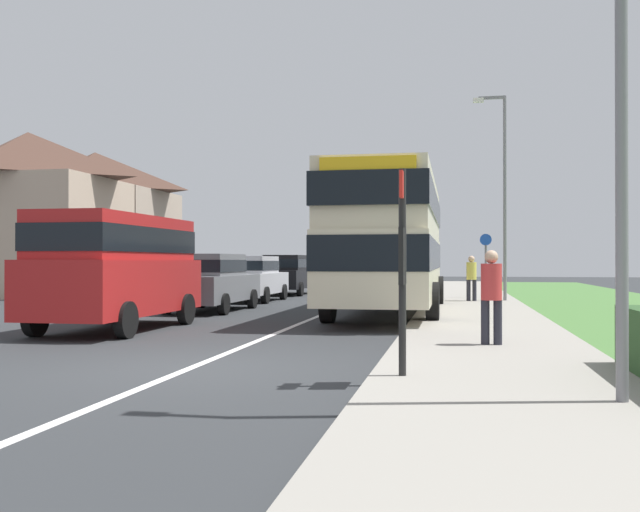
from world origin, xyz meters
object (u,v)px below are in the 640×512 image
at_px(pedestrian_walking_away, 471,276).
at_px(street_lamp_near, 609,11).
at_px(parked_car_grey, 211,280).
at_px(parked_van_red, 117,263).
at_px(bus_stop_sign, 402,257).
at_px(cycle_route_sign, 486,263).
at_px(parked_car_silver, 251,277).
at_px(pedestrian_at_stop, 491,292).
at_px(double_decker_bus, 391,238).
at_px(street_lamp_mid, 502,184).
at_px(parked_car_black, 287,273).

height_order(pedestrian_walking_away, street_lamp_near, street_lamp_near).
distance_m(parked_car_grey, street_lamp_near, 15.77).
relative_size(parked_van_red, bus_stop_sign, 1.95).
xyz_separation_m(parked_van_red, cycle_route_sign, (8.32, 13.50, -0.02)).
xyz_separation_m(parked_car_silver, street_lamp_near, (8.86, -18.06, 3.04)).
xyz_separation_m(pedestrian_at_stop, cycle_route_sign, (0.57, 15.82, 0.45)).
bearing_deg(double_decker_bus, parked_car_grey, 177.60).
height_order(parked_van_red, street_lamp_near, street_lamp_near).
xyz_separation_m(parked_car_silver, cycle_route_sign, (8.52, 2.42, 0.51)).
bearing_deg(parked_van_red, cycle_route_sign, 58.35).
distance_m(parked_car_silver, street_lamp_near, 20.34).
bearing_deg(parked_car_silver, cycle_route_sign, 15.88).
distance_m(parked_car_silver, pedestrian_walking_away, 7.93).
bearing_deg(pedestrian_walking_away, street_lamp_mid, 29.17).
relative_size(parked_car_silver, cycle_route_sign, 1.71).
bearing_deg(bus_stop_sign, double_decker_bus, 95.71).
xyz_separation_m(parked_car_silver, pedestrian_at_stop, (7.95, -13.40, 0.06)).
height_order(parked_car_silver, parked_car_black, parked_car_black).
relative_size(double_decker_bus, parked_van_red, 2.17).
bearing_deg(cycle_route_sign, parked_car_black, 160.22).
bearing_deg(parked_car_silver, double_decker_bus, -44.09).
bearing_deg(street_lamp_near, parked_car_grey, 123.79).
relative_size(parked_car_black, bus_stop_sign, 1.73).
bearing_deg(parked_car_grey, bus_stop_sign, -60.87).
distance_m(pedestrian_walking_away, street_lamp_mid, 3.42).
relative_size(parked_car_silver, street_lamp_mid, 0.59).
bearing_deg(pedestrian_walking_away, pedestrian_at_stop, -89.88).
height_order(double_decker_bus, cycle_route_sign, double_decker_bus).
bearing_deg(parked_van_red, parked_car_grey, 89.50).
bearing_deg(street_lamp_near, bus_stop_sign, 150.24).
bearing_deg(parked_car_silver, pedestrian_at_stop, -59.31).
xyz_separation_m(parked_van_red, street_lamp_near, (8.66, -6.98, 2.51)).
bearing_deg(parked_car_silver, parked_car_grey, -87.26).
bearing_deg(parked_car_grey, parked_car_silver, 92.74).
bearing_deg(double_decker_bus, cycle_route_sign, 69.59).
distance_m(street_lamp_near, street_lamp_mid, 18.30).
relative_size(parked_van_red, street_lamp_mid, 0.70).
relative_size(bus_stop_sign, street_lamp_near, 0.38).
relative_size(parked_car_silver, street_lamp_near, 0.63).
height_order(parked_car_silver, bus_stop_sign, bus_stop_sign).
xyz_separation_m(pedestrian_walking_away, cycle_route_sign, (0.59, 2.78, 0.45)).
height_order(parked_car_silver, pedestrian_walking_away, pedestrian_walking_away).
bearing_deg(street_lamp_near, pedestrian_walking_away, 93.01).
height_order(parked_car_grey, pedestrian_at_stop, parked_car_grey).
relative_size(parked_car_silver, bus_stop_sign, 1.66).
bearing_deg(pedestrian_at_stop, street_lamp_near, -79.02).
distance_m(parked_car_grey, pedestrian_walking_away, 9.08).
bearing_deg(pedestrian_at_stop, double_decker_bus, 106.43).
distance_m(parked_car_silver, bus_stop_sign, 18.16).
distance_m(pedestrian_at_stop, street_lamp_mid, 14.04).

